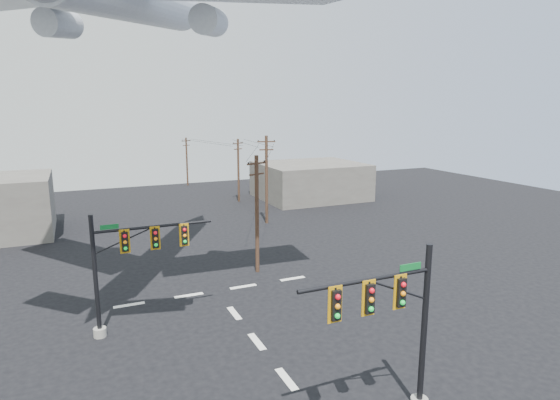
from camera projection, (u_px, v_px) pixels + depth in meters
name	position (u px, v px, depth m)	size (l,w,h in m)	color
ground	(287.00, 379.00, 22.59)	(120.00, 120.00, 0.00)	black
lane_markings	(249.00, 331.00, 27.37)	(14.00, 21.20, 0.01)	white
signal_mast_near	(397.00, 327.00, 18.87)	(6.30, 0.82, 7.48)	gray
signal_mast_far	(127.00, 265.00, 26.58)	(7.05, 0.79, 7.17)	gray
utility_pole_a	(257.00, 212.00, 36.30)	(1.77, 0.81, 9.28)	#492F1F
utility_pole_b	(267.00, 178.00, 51.73)	(1.95, 0.62, 9.80)	#492F1F
utility_pole_c	(238.00, 169.00, 63.78)	(1.68, 0.76, 8.60)	#492F1F
utility_pole_d	(187.00, 161.00, 76.90)	(1.57, 0.68, 7.91)	#492F1F
power_lines	(235.00, 145.00, 56.82)	(9.36, 43.25, 1.24)	black
building_right	(310.00, 181.00, 66.67)	(14.00, 12.00, 5.00)	#666159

